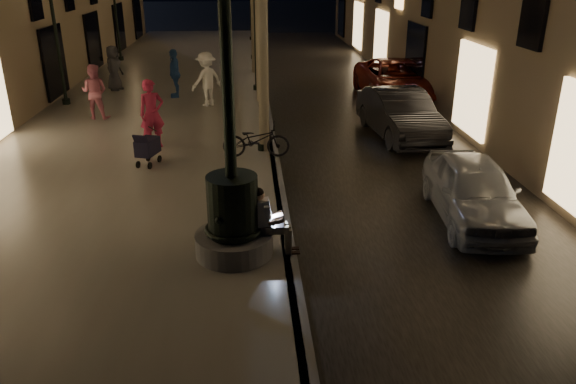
{
  "coord_description": "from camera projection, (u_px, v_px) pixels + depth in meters",
  "views": [
    {
      "loc": [
        -0.68,
        -7.04,
        5.11
      ],
      "look_at": [
        0.05,
        3.0,
        0.96
      ],
      "focal_mm": 35.0,
      "sensor_mm": 36.0,
      "label": 1
    }
  ],
  "objects": [
    {
      "name": "pedestrian_blue",
      "position": [
        175.0,
        73.0,
        21.59
      ],
      "size": [
        0.57,
        1.12,
        1.84
      ],
      "primitive_type": "imported",
      "rotation": [
        0.0,
        0.0,
        4.83
      ],
      "color": "#274D8F",
      "rests_on": "promenade"
    },
    {
      "name": "stroller",
      "position": [
        147.0,
        147.0,
        14.39
      ],
      "size": [
        0.61,
        0.98,
        1.0
      ],
      "rotation": [
        0.0,
        0.0,
        -0.32
      ],
      "color": "black",
      "rests_on": "promenade"
    },
    {
      "name": "pedestrian_red",
      "position": [
        152.0,
        114.0,
        15.67
      ],
      "size": [
        0.83,
        0.7,
        1.92
      ],
      "primitive_type": "imported",
      "rotation": [
        0.0,
        0.0,
        0.4
      ],
      "color": "#A82142",
      "rests_on": "promenade"
    },
    {
      "name": "lamp_curb_b",
      "position": [
        255.0,
        13.0,
        21.98
      ],
      "size": [
        0.36,
        0.36,
        4.81
      ],
      "color": "black",
      "rests_on": "promenade"
    },
    {
      "name": "promenade",
      "position": [
        163.0,
        99.0,
        22.01
      ],
      "size": [
        8.0,
        45.0,
        0.2
      ],
      "primitive_type": "cube",
      "color": "slate",
      "rests_on": "ground"
    },
    {
      "name": "lamp_left_b",
      "position": [
        54.0,
        19.0,
        19.66
      ],
      "size": [
        0.36,
        0.36,
        4.81
      ],
      "color": "black",
      "rests_on": "promenade"
    },
    {
      "name": "pedestrian_dark",
      "position": [
        114.0,
        68.0,
        22.79
      ],
      "size": [
        0.85,
        1.02,
        1.79
      ],
      "primitive_type": "imported",
      "rotation": [
        0.0,
        0.0,
        1.2
      ],
      "color": "#35353A",
      "rests_on": "promenade"
    },
    {
      "name": "lamp_curb_a",
      "position": [
        261.0,
        39.0,
        14.6
      ],
      "size": [
        0.36,
        0.36,
        4.81
      ],
      "color": "black",
      "rests_on": "promenade"
    },
    {
      "name": "fountain_lamppost",
      "position": [
        232.0,
        202.0,
        9.8
      ],
      "size": [
        1.4,
        1.4,
        5.21
      ],
      "color": "#59595B",
      "rests_on": "promenade"
    },
    {
      "name": "seated_man_laptop",
      "position": [
        268.0,
        218.0,
        9.96
      ],
      "size": [
        0.9,
        0.3,
        1.27
      ],
      "color": "tan",
      "rests_on": "promenade"
    },
    {
      "name": "bicycle",
      "position": [
        256.0,
        140.0,
        15.04
      ],
      "size": [
        1.82,
        0.69,
        0.94
      ],
      "primitive_type": "imported",
      "rotation": [
        0.0,
        0.0,
        1.53
      ],
      "color": "black",
      "rests_on": "promenade"
    },
    {
      "name": "car_third",
      "position": [
        396.0,
        80.0,
        22.16
      ],
      "size": [
        2.63,
        5.54,
        1.53
      ],
      "primitive_type": "imported",
      "rotation": [
        0.0,
        0.0,
        0.02
      ],
      "color": "maroon",
      "rests_on": "ground"
    },
    {
      "name": "car_front",
      "position": [
        474.0,
        190.0,
        11.76
      ],
      "size": [
        1.9,
        4.01,
        1.33
      ],
      "primitive_type": "imported",
      "rotation": [
        0.0,
        0.0,
        -0.09
      ],
      "color": "#ACB0B4",
      "rests_on": "ground"
    },
    {
      "name": "cobble_lane",
      "position": [
        340.0,
        98.0,
        22.51
      ],
      "size": [
        6.0,
        45.0,
        0.02
      ],
      "primitive_type": "cube",
      "color": "black",
      "rests_on": "ground"
    },
    {
      "name": "pedestrian_pink",
      "position": [
        95.0,
        92.0,
        18.6
      ],
      "size": [
        0.98,
        0.81,
        1.81
      ],
      "primitive_type": "imported",
      "rotation": [
        0.0,
        0.0,
        2.98
      ],
      "color": "#C4687E",
      "rests_on": "promenade"
    },
    {
      "name": "ground",
      "position": [
        265.0,
        100.0,
        22.31
      ],
      "size": [
        120.0,
        120.0,
        0.0
      ],
      "primitive_type": "plane",
      "color": "black",
      "rests_on": "ground"
    },
    {
      "name": "car_second",
      "position": [
        400.0,
        114.0,
        17.31
      ],
      "size": [
        1.96,
        4.59,
        1.47
      ],
      "primitive_type": "imported",
      "rotation": [
        0.0,
        0.0,
        0.09
      ],
      "color": "black",
      "rests_on": "ground"
    },
    {
      "name": "lamp_curb_c",
      "position": [
        252.0,
        0.0,
        29.36
      ],
      "size": [
        0.36,
        0.36,
        4.81
      ],
      "color": "black",
      "rests_on": "promenade"
    },
    {
      "name": "curb_strip",
      "position": [
        265.0,
        97.0,
        22.27
      ],
      "size": [
        0.25,
        45.0,
        0.2
      ],
      "primitive_type": "cube",
      "color": "#59595B",
      "rests_on": "ground"
    },
    {
      "name": "pedestrian_white",
      "position": [
        207.0,
        79.0,
        20.28
      ],
      "size": [
        1.41,
        1.34,
        1.92
      ],
      "primitive_type": "imported",
      "rotation": [
        0.0,
        0.0,
        3.83
      ],
      "color": "white",
      "rests_on": "promenade"
    },
    {
      "name": "lamp_left_c",
      "position": [
        114.0,
        1.0,
        28.88
      ],
      "size": [
        0.36,
        0.36,
        4.81
      ],
      "color": "black",
      "rests_on": "promenade"
    }
  ]
}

